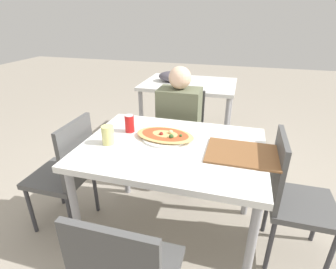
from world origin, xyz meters
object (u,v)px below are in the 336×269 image
at_px(dining_table, 172,156).
at_px(chair_far_seated, 181,133).
at_px(chair_side_right, 292,195).
at_px(person_seated, 179,120).
at_px(chair_side_left, 67,170).
at_px(soda_can, 130,123).
at_px(pizza_main, 165,136).
at_px(drink_glass, 108,135).

relative_size(dining_table, chair_far_seated, 1.32).
height_order(dining_table, chair_side_right, chair_side_right).
bearing_deg(person_seated, chair_side_right, 145.68).
bearing_deg(person_seated, chair_side_left, 48.34).
distance_m(dining_table, soda_can, 0.39).
relative_size(chair_side_right, pizza_main, 2.09).
distance_m(soda_can, drink_glass, 0.22).
bearing_deg(pizza_main, person_seated, 93.92).
bearing_deg(pizza_main, chair_side_left, -165.42).
xyz_separation_m(chair_far_seated, pizza_main, (0.04, -0.67, 0.28)).
xyz_separation_m(chair_far_seated, person_seated, (0.00, -0.12, 0.17)).
height_order(chair_far_seated, person_seated, person_seated).
height_order(dining_table, pizza_main, pizza_main).
relative_size(soda_can, drink_glass, 1.03).
bearing_deg(chair_side_right, chair_far_seated, -129.15).
xyz_separation_m(dining_table, chair_far_seated, (-0.11, 0.76, -0.19)).
bearing_deg(drink_glass, pizza_main, 27.57).
bearing_deg(drink_glass, soda_can, 74.17).
xyz_separation_m(chair_far_seated, soda_can, (-0.24, -0.64, 0.33)).
height_order(chair_far_seated, chair_side_left, same).
distance_m(chair_side_right, person_seated, 1.08).
bearing_deg(person_seated, chair_far_seated, -90.00).
xyz_separation_m(person_seated, drink_glass, (-0.30, -0.73, 0.15)).
height_order(chair_side_left, person_seated, person_seated).
relative_size(dining_table, soda_can, 9.30).
height_order(dining_table, chair_side_left, chair_side_left).
xyz_separation_m(dining_table, chair_side_right, (0.77, 0.04, -0.19)).
distance_m(chair_far_seated, person_seated, 0.21).
xyz_separation_m(dining_table, drink_glass, (-0.41, -0.09, 0.14)).
bearing_deg(chair_far_seated, soda_can, 69.75).
height_order(chair_side_right, drink_glass, chair_side_right).
bearing_deg(pizza_main, drink_glass, -152.43).
distance_m(dining_table, pizza_main, 0.15).
bearing_deg(pizza_main, soda_can, 172.31).
relative_size(chair_side_left, drink_glass, 7.24).
xyz_separation_m(dining_table, person_seated, (-0.11, 0.65, -0.01)).
height_order(person_seated, pizza_main, person_seated).
relative_size(chair_side_left, soda_can, 7.06).
bearing_deg(drink_glass, person_seated, 68.05).
bearing_deg(soda_can, person_seated, 65.71).
height_order(dining_table, soda_can, soda_can).
distance_m(chair_side_left, chair_side_right, 1.55).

